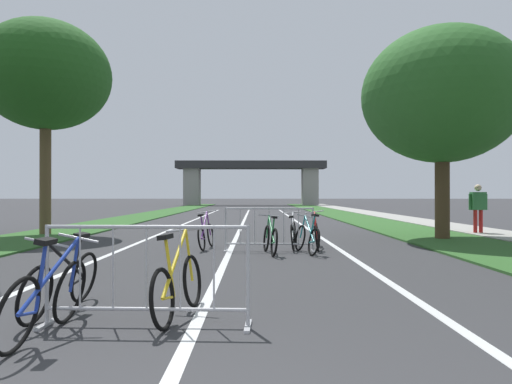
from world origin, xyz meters
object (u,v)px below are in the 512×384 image
(tree_right_oak_mid, at_px, (440,96))
(bicycle_yellow_1, at_px, (177,285))
(pedestrian_in_red_jacket, at_px, (476,204))
(bicycle_purple_5, at_px, (204,235))
(bicycle_silver_6, at_px, (292,234))
(tree_left_maple_mid, at_px, (44,76))
(bicycle_teal_7, at_px, (306,238))
(bicycle_black_3, at_px, (61,282))
(crowd_barrier_nearest, at_px, (145,277))
(bicycle_blue_0, at_px, (46,298))
(bicycle_red_2, at_px, (315,235))
(crowd_barrier_second, at_px, (268,230))
(bicycle_green_4, at_px, (269,239))

(tree_right_oak_mid, height_order, bicycle_yellow_1, tree_right_oak_mid)
(pedestrian_in_red_jacket, bearing_deg, bicycle_yellow_1, -126.24)
(bicycle_yellow_1, distance_m, bicycle_purple_5, 6.60)
(pedestrian_in_red_jacket, bearing_deg, bicycle_purple_5, -153.37)
(bicycle_silver_6, bearing_deg, tree_right_oak_mid, 34.52)
(bicycle_silver_6, bearing_deg, pedestrian_in_red_jacket, 39.55)
(tree_left_maple_mid, height_order, bicycle_teal_7, tree_left_maple_mid)
(tree_left_maple_mid, distance_m, bicycle_black_3, 12.47)
(bicycle_purple_5, bearing_deg, crowd_barrier_nearest, -81.83)
(bicycle_blue_0, bearing_deg, tree_right_oak_mid, 55.20)
(bicycle_red_2, relative_size, bicycle_silver_6, 0.99)
(crowd_barrier_second, bearing_deg, bicycle_black_3, -113.28)
(tree_right_oak_mid, bearing_deg, bicycle_yellow_1, -125.98)
(bicycle_yellow_1, bearing_deg, pedestrian_in_red_jacket, 60.99)
(bicycle_red_2, bearing_deg, bicycle_silver_6, -172.44)
(tree_right_oak_mid, bearing_deg, tree_left_maple_mid, 172.78)
(bicycle_silver_6, height_order, bicycle_teal_7, bicycle_silver_6)
(bicycle_blue_0, height_order, bicycle_green_4, bicycle_blue_0)
(bicycle_yellow_1, bearing_deg, bicycle_blue_0, -136.88)
(crowd_barrier_nearest, xyz_separation_m, pedestrian_in_red_jacket, (8.62, 10.96, 0.52))
(bicycle_yellow_1, distance_m, bicycle_black_3, 1.36)
(bicycle_red_2, bearing_deg, tree_right_oak_mid, 38.71)
(bicycle_red_2, height_order, bicycle_silver_6, bicycle_red_2)
(tree_right_oak_mid, distance_m, bicycle_purple_5, 8.28)
(crowd_barrier_nearest, distance_m, bicycle_red_2, 7.44)
(bicycle_teal_7, xyz_separation_m, pedestrian_in_red_jacket, (6.30, 4.96, 0.68))
(crowd_barrier_second, bearing_deg, bicycle_silver_6, 40.31)
(bicycle_black_3, bearing_deg, tree_right_oak_mid, -125.96)
(bicycle_green_4, relative_size, bicycle_purple_5, 1.04)
(bicycle_blue_0, relative_size, bicycle_silver_6, 0.98)
(tree_right_oak_mid, distance_m, bicycle_teal_7, 6.80)
(crowd_barrier_second, relative_size, bicycle_teal_7, 1.37)
(bicycle_green_4, xyz_separation_m, pedestrian_in_red_jacket, (7.16, 5.06, 0.69))
(bicycle_teal_7, bearing_deg, bicycle_red_2, 56.72)
(tree_left_maple_mid, bearing_deg, crowd_barrier_nearest, -61.39)
(pedestrian_in_red_jacket, bearing_deg, tree_right_oak_mid, -136.07)
(bicycle_yellow_1, bearing_deg, tree_left_maple_mid, 129.74)
(tree_right_oak_mid, bearing_deg, bicycle_silver_6, -153.53)
(tree_left_maple_mid, height_order, bicycle_blue_0, tree_left_maple_mid)
(bicycle_yellow_1, height_order, bicycle_purple_5, bicycle_yellow_1)
(tree_left_maple_mid, relative_size, tree_right_oak_mid, 1.13)
(pedestrian_in_red_jacket, bearing_deg, bicycle_blue_0, -127.84)
(crowd_barrier_second, xyz_separation_m, bicycle_purple_5, (-1.58, 0.53, -0.16))
(bicycle_blue_0, xyz_separation_m, bicycle_purple_5, (0.72, 7.34, -0.03))
(crowd_barrier_nearest, relative_size, bicycle_teal_7, 1.37)
(bicycle_blue_0, relative_size, bicycle_teal_7, 1.05)
(bicycle_purple_5, distance_m, pedestrian_in_red_jacket, 9.65)
(tree_left_maple_mid, distance_m, pedestrian_in_red_jacket, 15.19)
(bicycle_blue_0, bearing_deg, bicycle_red_2, 67.76)
(tree_left_maple_mid, distance_m, bicycle_silver_6, 10.23)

